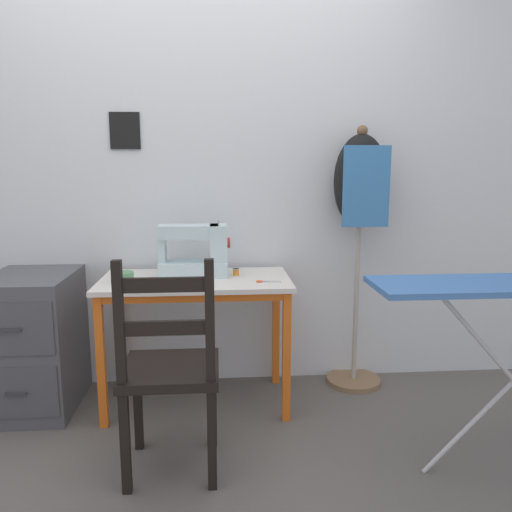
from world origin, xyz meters
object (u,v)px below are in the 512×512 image
Objects in this scene: fabric_bowl at (123,277)px; dress_form at (360,200)px; sewing_machine at (197,252)px; scissors at (264,282)px; thread_spool_near_machine at (236,272)px; wooden_chair at (170,372)px; filing_cabinet at (35,341)px.

fabric_bowl is 0.07× the size of dress_form.
sewing_machine reaches higher than scissors.
scissors is at bearing -152.52° from dress_form.
dress_form reaches higher than scissors.
thread_spool_near_machine is (-0.14, 0.16, 0.02)m from scissors.
fabric_bowl is 0.73m from scissors.
wooden_chair is at bearing -63.72° from fabric_bowl.
wooden_chair reaches higher than filing_cabinet.
scissors is at bearing 49.41° from wooden_chair.
sewing_machine is at bearing 2.22° from filing_cabinet.
dress_form is (1.01, 0.81, 0.65)m from wooden_chair.
thread_spool_near_machine reaches higher than scissors.
dress_form reaches higher than sewing_machine.
wooden_chair is 1.02m from filing_cabinet.
fabric_bowl is at bearing -9.63° from filing_cabinet.
thread_spool_near_machine is at bearing 130.24° from scissors.
thread_spool_near_machine is 1.14m from filing_cabinet.
fabric_bowl is at bearing -170.13° from thread_spool_near_machine.
thread_spool_near_machine is 0.03× the size of dress_form.
sewing_machine reaches higher than filing_cabinet.
fabric_bowl reaches higher than thread_spool_near_machine.
filing_cabinet is at bearing -175.24° from dress_form.
sewing_machine is 0.25× the size of dress_form.
wooden_chair is 0.63× the size of dress_form.
sewing_machine reaches higher than thread_spool_near_machine.
fabric_bowl reaches higher than filing_cabinet.
dress_form reaches higher than thread_spool_near_machine.
sewing_machine is at bearing -172.85° from dress_form.
thread_spool_near_machine is 0.06× the size of filing_cabinet.
fabric_bowl is 0.62m from filing_cabinet.
filing_cabinet is (-1.22, 0.15, -0.34)m from scissors.
scissors is (0.35, -0.18, -0.13)m from sewing_machine.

